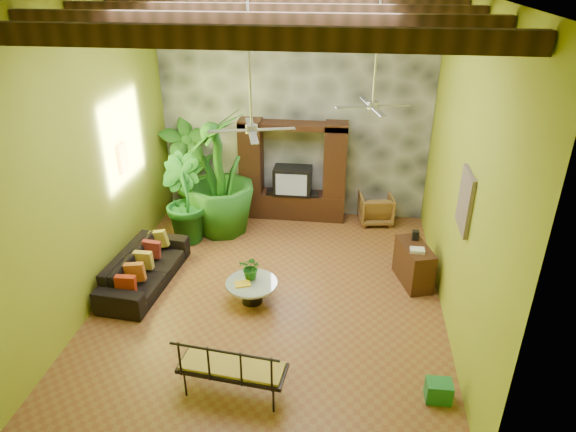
# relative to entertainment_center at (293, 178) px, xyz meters

# --- Properties ---
(ground) EXTENTS (7.00, 7.00, 0.00)m
(ground) POSITION_rel_entertainment_center_xyz_m (0.00, -3.14, -0.97)
(ground) COLOR brown
(ground) RESTS_ON ground
(back_wall) EXTENTS (6.00, 0.02, 5.00)m
(back_wall) POSITION_rel_entertainment_center_xyz_m (0.00, 0.36, 1.53)
(back_wall) COLOR #96A224
(back_wall) RESTS_ON ground
(left_wall) EXTENTS (0.02, 7.00, 5.00)m
(left_wall) POSITION_rel_entertainment_center_xyz_m (-3.00, -3.14, 1.53)
(left_wall) COLOR #96A224
(left_wall) RESTS_ON ground
(right_wall) EXTENTS (0.02, 7.00, 5.00)m
(right_wall) POSITION_rel_entertainment_center_xyz_m (3.00, -3.14, 1.53)
(right_wall) COLOR #96A224
(right_wall) RESTS_ON ground
(stone_accent_wall) EXTENTS (5.98, 0.10, 4.98)m
(stone_accent_wall) POSITION_rel_entertainment_center_xyz_m (0.00, 0.30, 1.53)
(stone_accent_wall) COLOR #3F4348
(stone_accent_wall) RESTS_ON ground
(ceiling_beams) EXTENTS (5.95, 5.36, 0.22)m
(ceiling_beams) POSITION_rel_entertainment_center_xyz_m (0.00, -3.14, 3.81)
(ceiling_beams) COLOR #311B0F
(ceiling_beams) RESTS_ON ceiling
(entertainment_center) EXTENTS (2.40, 0.55, 2.30)m
(entertainment_center) POSITION_rel_entertainment_center_xyz_m (0.00, 0.00, 0.00)
(entertainment_center) COLOR #321B0E
(entertainment_center) RESTS_ON ground
(ceiling_fan_front) EXTENTS (1.28, 1.28, 1.86)m
(ceiling_fan_front) POSITION_rel_entertainment_center_xyz_m (-0.20, -3.54, 2.44)
(ceiling_fan_front) COLOR #A4A4A9
(ceiling_fan_front) RESTS_ON ceiling
(ceiling_fan_back) EXTENTS (1.28, 1.28, 1.86)m
(ceiling_fan_back) POSITION_rel_entertainment_center_xyz_m (1.60, -1.94, 2.44)
(ceiling_fan_back) COLOR #A4A4A9
(ceiling_fan_back) RESTS_ON ceiling
(wall_art_mask) EXTENTS (0.06, 0.32, 0.55)m
(wall_art_mask) POSITION_rel_entertainment_center_xyz_m (-2.96, -2.14, 1.13)
(wall_art_mask) COLOR gold
(wall_art_mask) RESTS_ON left_wall
(wall_art_painting) EXTENTS (0.06, 0.70, 0.90)m
(wall_art_painting) POSITION_rel_entertainment_center_xyz_m (2.96, -3.74, 1.33)
(wall_art_painting) COLOR #265E8E
(wall_art_painting) RESTS_ON right_wall
(sofa) EXTENTS (1.06, 2.32, 0.66)m
(sofa) POSITION_rel_entertainment_center_xyz_m (-2.39, -3.12, -0.64)
(sofa) COLOR black
(sofa) RESTS_ON ground
(wicker_armchair) EXTENTS (0.83, 0.85, 0.68)m
(wicker_armchair) POSITION_rel_entertainment_center_xyz_m (1.92, -0.05, -0.63)
(wicker_armchair) COLOR olive
(wicker_armchair) RESTS_ON ground
(tall_plant_a) EXTENTS (1.45, 1.30, 2.28)m
(tall_plant_a) POSITION_rel_entertainment_center_xyz_m (-2.42, -0.03, 0.18)
(tall_plant_a) COLOR #27671B
(tall_plant_a) RESTS_ON ground
(tall_plant_b) EXTENTS (1.33, 1.30, 1.88)m
(tall_plant_b) POSITION_rel_entertainment_center_xyz_m (-2.15, -1.37, -0.02)
(tall_plant_b) COLOR #185D1F
(tall_plant_b) RESTS_ON ground
(tall_plant_c) EXTENTS (1.54, 1.54, 2.70)m
(tall_plant_c) POSITION_rel_entertainment_center_xyz_m (-1.47, -0.88, 0.38)
(tall_plant_c) COLOR #216119
(tall_plant_c) RESTS_ON ground
(coffee_table) EXTENTS (0.91, 0.91, 0.40)m
(coffee_table) POSITION_rel_entertainment_center_xyz_m (-0.32, -3.42, -0.71)
(coffee_table) COLOR black
(coffee_table) RESTS_ON ground
(centerpiece_plant) EXTENTS (0.46, 0.42, 0.43)m
(centerpiece_plant) POSITION_rel_entertainment_center_xyz_m (-0.34, -3.30, -0.35)
(centerpiece_plant) COLOR #1D5C18
(centerpiece_plant) RESTS_ON coffee_table
(yellow_tray) EXTENTS (0.32, 0.27, 0.03)m
(yellow_tray) POSITION_rel_entertainment_center_xyz_m (-0.45, -3.52, -0.55)
(yellow_tray) COLOR gold
(yellow_tray) RESTS_ON coffee_table
(iron_bench) EXTENTS (1.52, 0.69, 0.57)m
(iron_bench) POSITION_rel_entertainment_center_xyz_m (-0.16, -5.65, -0.43)
(iron_bench) COLOR black
(iron_bench) RESTS_ON ground
(side_console) EXTENTS (0.70, 1.05, 0.77)m
(side_console) POSITION_rel_entertainment_center_xyz_m (2.55, -2.45, -0.58)
(side_console) COLOR #321610
(side_console) RESTS_ON ground
(green_bin) EXTENTS (0.35, 0.27, 0.31)m
(green_bin) POSITION_rel_entertainment_center_xyz_m (2.65, -5.33, -0.81)
(green_bin) COLOR #22802E
(green_bin) RESTS_ON ground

